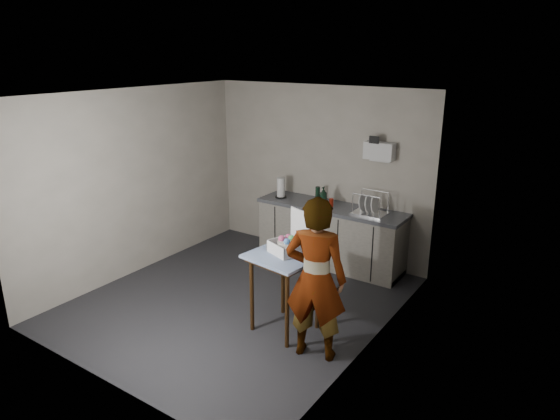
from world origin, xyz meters
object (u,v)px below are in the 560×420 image
Objects in this scene: side_table at (285,264)px; standing_man at (316,279)px; soap_bottle at (323,197)px; soda_can at (331,203)px; kitchen_counter at (330,237)px; dark_bottle at (318,195)px; paper_towel at (281,188)px; dish_rack at (369,209)px; bakery_box at (289,243)px.

standing_man is (0.54, -0.25, 0.06)m from side_table.
soap_bottle reaches higher than soda_can.
dark_bottle is at bearing 171.70° from kitchen_counter.
paper_towel reaches higher than soda_can.
standing_man is 3.90× the size of dish_rack.
kitchen_counter is 2.01m from side_table.
dish_rack reaches higher than kitchen_counter.
soap_bottle is (-1.08, 2.06, 0.19)m from standing_man.
soap_bottle is (-0.08, -0.11, 0.63)m from kitchen_counter.
soda_can is (-0.98, 2.13, 0.10)m from standing_man.
standing_man is 5.64× the size of paper_towel.
soap_bottle is 0.63× the size of bakery_box.
dish_rack reaches higher than soap_bottle.
soap_bottle is 1.83m from bakery_box.
dish_rack is at bearing -5.12° from dark_bottle.
dish_rack is at bearing 0.02° from soda_can.
soap_bottle is 2.43× the size of soda_can.
bakery_box reaches higher than soap_bottle.
standing_man reaches higher than soda_can.
standing_man is 7.26× the size of dark_bottle.
side_table is 3.02× the size of paper_towel.
soda_can is at bearing 111.25° from side_table.
side_table is 2.30m from paper_towel.
kitchen_counter is 7.61× the size of soap_bottle.
soda_can is 0.29m from dark_bottle.
soap_bottle is at bearing -174.66° from dish_rack.
paper_towel is at bearing 147.49° from bakery_box.
paper_towel is (-1.32, 1.87, 0.24)m from side_table.
bakery_box is (-0.15, -1.81, 0.05)m from dish_rack.
side_table is at bearing -76.40° from kitchen_counter.
kitchen_counter is 1.29× the size of standing_man.
kitchen_counter is 0.83m from dish_rack.
soap_bottle is (-0.54, 1.81, 0.25)m from side_table.
soda_can is at bearing 0.88° from paper_towel.
soap_bottle is 0.95× the size of paper_towel.
soda_can is at bearing -66.90° from kitchen_counter.
paper_towel is (-1.85, 2.11, 0.19)m from standing_man.
paper_towel is (-0.87, -0.01, 0.09)m from soda_can.
kitchen_counter is 7.26× the size of paper_towel.
dark_bottle is 0.87m from dish_rack.
paper_towel is 2.23m from bakery_box.
soap_bottle is 0.14m from soda_can.
bakery_box is (0.45, -1.81, 0.07)m from soda_can.
soda_can reaches higher than kitchen_counter.
paper_towel reaches higher than dark_bottle.
soap_bottle is at bearing 128.57° from bakery_box.
kitchen_counter is 2.00m from bakery_box.
paper_towel is (-0.77, 0.05, -0.00)m from soap_bottle.
kitchen_counter is 1.06m from paper_towel.
kitchen_counter is at bearing -8.30° from dark_bottle.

